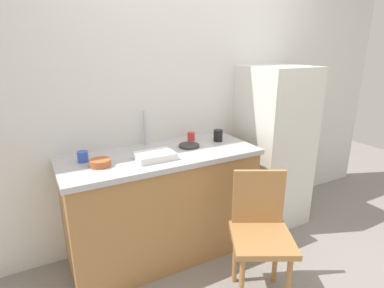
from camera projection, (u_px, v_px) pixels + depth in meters
name	position (u px, v px, depth m)	size (l,w,h in m)	color
ground_plane	(251.00, 282.00, 2.34)	(8.00, 8.00, 0.00)	gray
back_wall	(189.00, 100.00, 2.81)	(4.80, 0.10, 2.47)	silver
cabinet_base	(163.00, 207.00, 2.56)	(1.50, 0.60, 0.86)	#A87542
countertop	(161.00, 155.00, 2.42)	(1.54, 0.64, 0.04)	#B7B7BC
faucet	(145.00, 128.00, 2.57)	(0.02, 0.02, 0.29)	#B7B7BC
refrigerator	(273.00, 147.00, 3.01)	(0.57, 0.57, 1.53)	silver
chair	(260.00, 230.00, 2.12)	(0.54, 0.54, 0.89)	#A87542
dish_tray	(155.00, 156.00, 2.28)	(0.28, 0.20, 0.05)	white
terracotta_bowl	(100.00, 163.00, 2.15)	(0.15, 0.15, 0.05)	#B25B33
hotplate	(189.00, 146.00, 2.56)	(0.17, 0.17, 0.02)	#2D2D2D
cup_red	(191.00, 137.00, 2.72)	(0.06, 0.06, 0.07)	red
cup_blue	(83.00, 157.00, 2.22)	(0.08, 0.08, 0.08)	blue
cup_black	(218.00, 135.00, 2.71)	(0.08, 0.08, 0.10)	black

